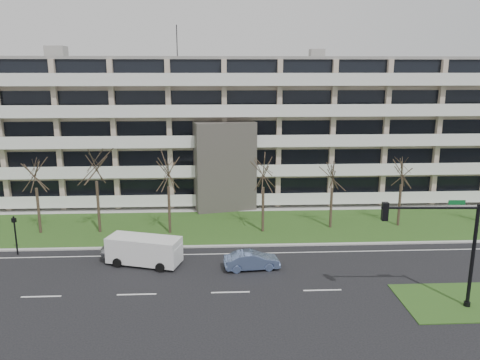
{
  "coord_description": "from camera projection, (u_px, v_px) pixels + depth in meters",
  "views": [
    {
      "loc": [
        -0.74,
        -27.68,
        13.98
      ],
      "look_at": [
        1.11,
        10.0,
        5.09
      ],
      "focal_mm": 35.0,
      "sensor_mm": 36.0,
      "label": 1
    }
  ],
  "objects": [
    {
      "name": "white_van",
      "position": [
        145.0,
        248.0,
        34.24
      ],
      "size": [
        5.68,
        3.45,
        2.07
      ],
      "rotation": [
        0.0,
        0.0,
        -0.3
      ],
      "color": "white",
      "rests_on": "ground"
    },
    {
      "name": "grass_verge",
      "position": [
        226.0,
        226.0,
        42.78
      ],
      "size": [
        90.0,
        10.0,
        0.06
      ],
      "primitive_type": "cube",
      "color": "#27541C",
      "rests_on": "ground"
    },
    {
      "name": "pedestrian_signal",
      "position": [
        15.0,
        230.0,
        35.89
      ],
      "size": [
        0.35,
        0.31,
        3.11
      ],
      "rotation": [
        0.0,
        0.0,
        -0.33
      ],
      "color": "black",
      "rests_on": "ground"
    },
    {
      "name": "grass_median",
      "position": [
        458.0,
        302.0,
        28.87
      ],
      "size": [
        7.0,
        5.0,
        0.06
      ],
      "primitive_type": "cube",
      "color": "#27541C",
      "rests_on": "ground"
    },
    {
      "name": "tree_1",
      "position": [
        34.0,
        170.0,
        39.78
      ],
      "size": [
        3.66,
        3.66,
        7.32
      ],
      "color": "#382B21",
      "rests_on": "ground"
    },
    {
      "name": "traffic_signal",
      "position": [
        443.0,
        239.0,
        27.32
      ],
      "size": [
        5.8,
        0.63,
        6.71
      ],
      "rotation": [
        0.0,
        0.0,
        -0.05
      ],
      "color": "black",
      "rests_on": "ground"
    },
    {
      "name": "ground",
      "position": [
        230.0,
        292.0,
        30.15
      ],
      "size": [
        160.0,
        160.0,
        0.0
      ],
      "primitive_type": "plane",
      "color": "black",
      "rests_on": "ground"
    },
    {
      "name": "tree_5",
      "position": [
        333.0,
        172.0,
        41.31
      ],
      "size": [
        3.33,
        3.33,
        6.66
      ],
      "color": "#382B21",
      "rests_on": "ground"
    },
    {
      "name": "tree_4",
      "position": [
        263.0,
        169.0,
        40.15
      ],
      "size": [
        3.64,
        3.64,
        7.28
      ],
      "color": "#382B21",
      "rests_on": "ground"
    },
    {
      "name": "silver_pickup",
      "position": [
        141.0,
        249.0,
        35.32
      ],
      "size": [
        5.98,
        3.4,
        1.58
      ],
      "primitive_type": "imported",
      "rotation": [
        0.0,
        0.0,
        1.43
      ],
      "color": "#AFB1B6",
      "rests_on": "ground"
    },
    {
      "name": "apartment_building",
      "position": [
        224.0,
        128.0,
        53.02
      ],
      "size": [
        60.5,
        15.1,
        18.75
      ],
      "color": "#BEAD94",
      "rests_on": "ground"
    },
    {
      "name": "tree_3",
      "position": [
        168.0,
        168.0,
        39.74
      ],
      "size": [
        3.76,
        3.76,
        7.52
      ],
      "color": "#382B21",
      "rests_on": "ground"
    },
    {
      "name": "blue_sedan",
      "position": [
        252.0,
        260.0,
        33.56
      ],
      "size": [
        4.09,
        1.79,
        1.31
      ],
      "primitive_type": "imported",
      "rotation": [
        0.0,
        0.0,
        1.68
      ],
      "color": "#6B84BB",
      "rests_on": "ground"
    },
    {
      "name": "sidewalk",
      "position": [
        225.0,
        209.0,
        48.13
      ],
      "size": [
        90.0,
        2.0,
        0.08
      ],
      "primitive_type": "cube",
      "color": "#B2B2AD",
      "rests_on": "ground"
    },
    {
      "name": "tree_6",
      "position": [
        402.0,
        168.0,
        41.77
      ],
      "size": [
        3.5,
        3.5,
        6.99
      ],
      "color": "#382B21",
      "rests_on": "ground"
    },
    {
      "name": "curb",
      "position": [
        228.0,
        246.0,
        37.91
      ],
      "size": [
        90.0,
        0.35,
        0.12
      ],
      "primitive_type": "cube",
      "color": "#B2B2AD",
      "rests_on": "ground"
    },
    {
      "name": "tree_2",
      "position": [
        95.0,
        160.0,
        39.78
      ],
      "size": [
        4.17,
        4.17,
        8.34
      ],
      "color": "#382B21",
      "rests_on": "ground"
    },
    {
      "name": "lane_edge_line",
      "position": [
        228.0,
        254.0,
        36.47
      ],
      "size": [
        90.0,
        0.12,
        0.01
      ],
      "primitive_type": "cube",
      "color": "white",
      "rests_on": "ground"
    }
  ]
}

